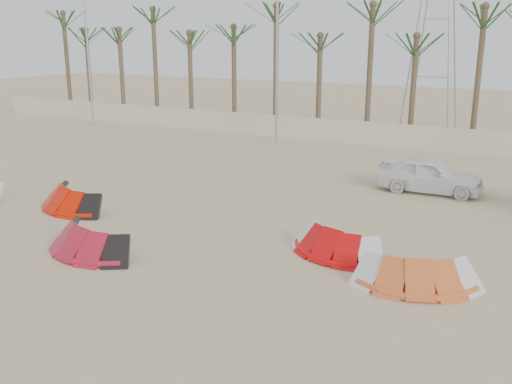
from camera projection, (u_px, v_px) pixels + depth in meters
The scene contains 11 objects.
ground at pixel (138, 306), 13.39m from camera, with size 120.00×120.00×0.00m, color #C3AD8E.
boundary_wall at pixel (388, 135), 31.98m from camera, with size 60.00×0.30×1.30m, color beige.
palm_line at pixel (414, 28), 31.40m from camera, with size 52.00×4.00×7.70m.
lamp_a at pixel (87, 39), 37.81m from camera, with size 1.25×0.14×11.00m.
lamp_b at pixel (278, 41), 31.56m from camera, with size 1.25×0.14×11.00m.
pylon at pixel (427, 132), 36.83m from camera, with size 3.00×3.00×14.00m, color #A5A8AD, non-canonical shape.
kite_red_left at pixel (77, 196), 20.87m from camera, with size 3.61×2.35×0.90m.
kite_red_mid at pixel (96, 237), 16.73m from camera, with size 3.51×2.12×0.90m.
kite_red_right at pixel (338, 239), 16.52m from camera, with size 3.30×2.20×0.90m.
kite_orange at pixel (420, 269), 14.47m from camera, with size 3.46×2.35×0.90m.
car at pixel (430, 175), 22.77m from camera, with size 1.66×4.11×1.40m, color white.
Camera 1 is at (8.11, -9.49, 6.21)m, focal length 40.00 mm.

